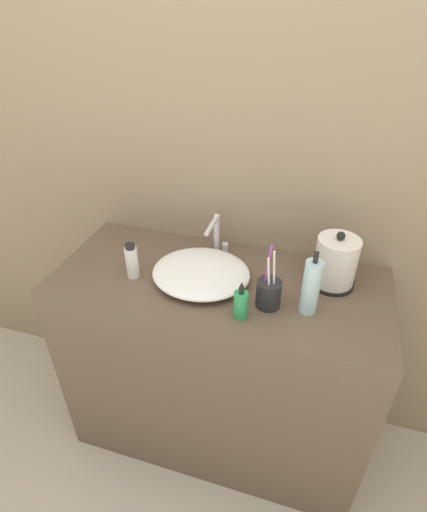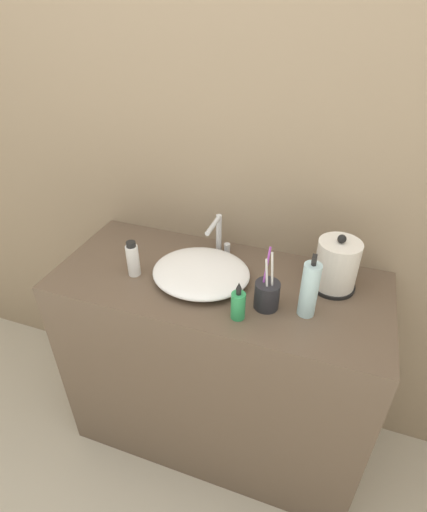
# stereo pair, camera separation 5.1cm
# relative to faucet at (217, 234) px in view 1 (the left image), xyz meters

# --- Properties ---
(ground_plane) EXTENTS (12.00, 12.00, 0.00)m
(ground_plane) POSITION_rel_faucet_xyz_m (0.05, -0.42, -0.98)
(ground_plane) COLOR #BCB29E
(wall_back) EXTENTS (6.00, 0.04, 2.60)m
(wall_back) POSITION_rel_faucet_xyz_m (0.05, 0.12, 0.32)
(wall_back) COLOR gray
(wall_back) RESTS_ON ground_plane
(vanity_counter) EXTENTS (1.20, 0.52, 0.89)m
(vanity_counter) POSITION_rel_faucet_xyz_m (0.05, -0.16, -0.54)
(vanity_counter) COLOR brown
(vanity_counter) RESTS_ON ground_plane
(sink_basin) EXTENTS (0.35, 0.32, 0.06)m
(sink_basin) POSITION_rel_faucet_xyz_m (-0.01, -0.18, -0.06)
(sink_basin) COLOR white
(sink_basin) RESTS_ON vanity_counter
(faucet) EXTENTS (0.06, 0.14, 0.16)m
(faucet) POSITION_rel_faucet_xyz_m (0.00, 0.00, 0.00)
(faucet) COLOR silver
(faucet) RESTS_ON vanity_counter
(electric_kettle) EXTENTS (0.16, 0.16, 0.21)m
(electric_kettle) POSITION_rel_faucet_xyz_m (0.44, -0.06, -0.01)
(electric_kettle) COLOR black
(electric_kettle) RESTS_ON vanity_counter
(toothbrush_cup) EXTENTS (0.08, 0.08, 0.22)m
(toothbrush_cup) POSITION_rel_faucet_xyz_m (0.25, -0.24, -0.04)
(toothbrush_cup) COLOR #232328
(toothbrush_cup) RESTS_ON vanity_counter
(lotion_bottle) EXTENTS (0.06, 0.06, 0.23)m
(lotion_bottle) POSITION_rel_faucet_xyz_m (0.38, -0.23, 0.01)
(lotion_bottle) COLOR silver
(lotion_bottle) RESTS_ON vanity_counter
(shampoo_bottle) EXTENTS (0.05, 0.05, 0.14)m
(shampoo_bottle) POSITION_rel_faucet_xyz_m (0.18, -0.32, -0.04)
(shampoo_bottle) COLOR #2D9956
(shampoo_bottle) RESTS_ON vanity_counter
(mouthwash_bottle) EXTENTS (0.04, 0.04, 0.14)m
(mouthwash_bottle) POSITION_rel_faucet_xyz_m (-0.25, -0.23, -0.03)
(mouthwash_bottle) COLOR white
(mouthwash_bottle) RESTS_ON vanity_counter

